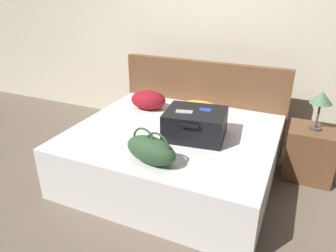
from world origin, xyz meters
TOP-DOWN VIEW (x-y plane):
  - ground_plane at (0.00, 0.00)m, footprint 12.00×12.00m
  - back_wall at (0.00, 1.65)m, footprint 8.00×0.10m
  - bed at (0.00, 0.40)m, footprint 1.83×1.60m
  - headboard at (0.00, 1.24)m, footprint 1.87×0.08m
  - hard_case_large at (0.22, 0.37)m, footprint 0.57×0.49m
  - duffel_bag at (0.06, -0.18)m, footprint 0.48×0.31m
  - pillow_near_headboard at (-0.47, 0.81)m, footprint 0.42×0.32m
  - pillow_center_head at (0.09, 0.83)m, footprint 0.49×0.32m
  - nightstand at (1.20, 0.95)m, footprint 0.44×0.40m
  - table_lamp at (1.20, 0.95)m, footprint 0.19×0.19m

SIDE VIEW (x-z plane):
  - ground_plane at x=0.00m, z-range 0.00..0.00m
  - bed at x=0.00m, z-range 0.00..0.49m
  - nightstand at x=1.20m, z-range 0.00..0.51m
  - headboard at x=0.00m, z-range 0.00..0.97m
  - pillow_center_head at x=0.09m, z-range 0.49..0.65m
  - pillow_near_headboard at x=-0.47m, z-range 0.49..0.70m
  - duffel_bag at x=0.06m, z-range 0.47..0.73m
  - hard_case_large at x=0.22m, z-range 0.49..0.75m
  - table_lamp at x=1.20m, z-range 0.62..0.98m
  - back_wall at x=0.00m, z-range 0.00..2.60m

